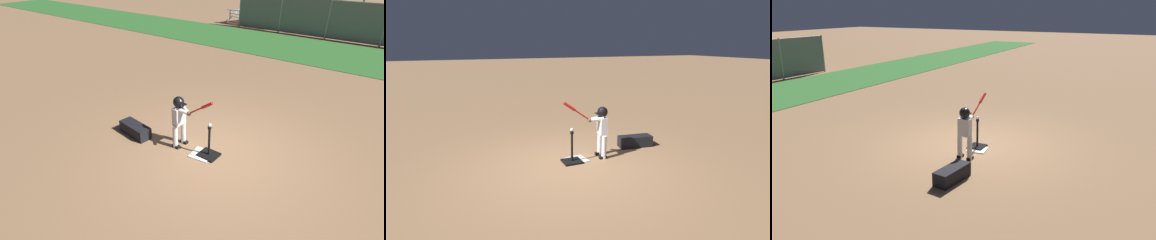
% 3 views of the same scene
% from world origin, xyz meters
% --- Properties ---
extents(ground_plane, '(90.00, 90.00, 0.00)m').
position_xyz_m(ground_plane, '(0.00, 0.00, 0.00)').
color(ground_plane, '#99704C').
extents(grass_outfield_strip, '(56.00, 4.33, 0.02)m').
position_xyz_m(grass_outfield_strip, '(0.00, 9.25, 0.01)').
color(grass_outfield_strip, '#33702D').
rests_on(grass_outfield_strip, ground_plane).
extents(backstop_fence, '(12.62, 0.08, 1.91)m').
position_xyz_m(backstop_fence, '(-0.00, 11.89, 1.00)').
color(backstop_fence, '#9E9EA3').
rests_on(backstop_fence, ground_plane).
extents(home_plate, '(0.50, 0.50, 0.02)m').
position_xyz_m(home_plate, '(-0.28, -0.25, 0.01)').
color(home_plate, white).
rests_on(home_plate, ground_plane).
extents(batting_tee, '(0.42, 0.37, 0.71)m').
position_xyz_m(batting_tee, '(-0.14, -0.18, 0.10)').
color(batting_tee, black).
rests_on(batting_tee, ground_plane).
extents(batter_child, '(1.03, 0.38, 1.35)m').
position_xyz_m(batter_child, '(-0.87, -0.23, 0.76)').
color(batter_child, silver).
rests_on(batter_child, ground_plane).
extents(baseball, '(0.07, 0.07, 0.07)m').
position_xyz_m(baseball, '(-0.14, -0.18, 0.75)').
color(baseball, white).
rests_on(baseball, batting_tee).
extents(bleachers_far_right, '(3.50, 1.65, 0.88)m').
position_xyz_m(bleachers_far_right, '(-5.55, 12.93, 0.43)').
color(bleachers_far_right, '#ADAFB7').
rests_on(bleachers_far_right, ground_plane).
extents(bleachers_center, '(3.67, 2.53, 1.37)m').
position_xyz_m(bleachers_center, '(-0.46, 13.52, 0.67)').
color(bleachers_center, '#ADAFB7').
rests_on(bleachers_center, ground_plane).
extents(equipment_bag, '(0.87, 0.42, 0.28)m').
position_xyz_m(equipment_bag, '(-2.01, -0.53, 0.14)').
color(equipment_bag, black).
rests_on(equipment_bag, ground_plane).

